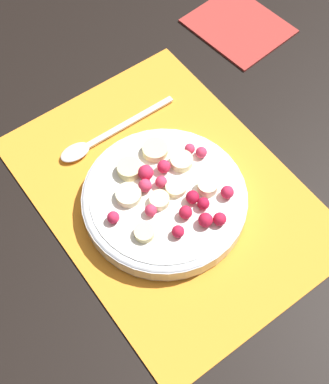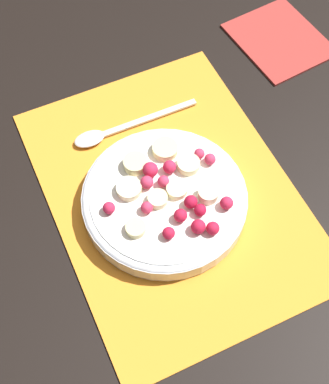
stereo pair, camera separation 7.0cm
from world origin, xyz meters
TOP-DOWN VIEW (x-y plane):
  - ground_plane at (0.00, 0.00)m, footprint 3.00×3.00m
  - placemat at (0.00, 0.00)m, footprint 0.45×0.32m
  - fruit_bowl at (0.01, -0.02)m, footprint 0.22×0.22m
  - spoon at (-0.13, -0.04)m, footprint 0.03×0.20m
  - napkin at (-0.19, 0.29)m, footprint 0.17×0.15m

SIDE VIEW (x-z plane):
  - ground_plane at x=0.00m, z-range 0.00..0.00m
  - placemat at x=0.00m, z-range 0.00..0.01m
  - napkin at x=-0.19m, z-range 0.00..0.01m
  - spoon at x=-0.13m, z-range 0.01..0.01m
  - fruit_bowl at x=0.01m, z-range 0.00..0.05m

